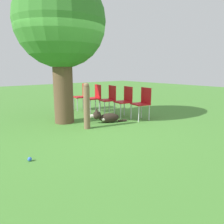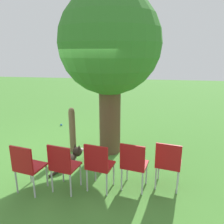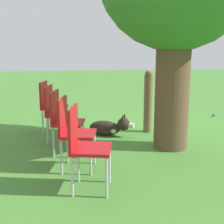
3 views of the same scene
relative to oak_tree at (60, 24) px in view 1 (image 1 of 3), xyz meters
The scene contains 10 objects.
ground_plane 2.72m from the oak_tree, 85.39° to the right, with size 30.00×30.00×0.00m, color #478433.
oak_tree is the anchor object (origin of this frame).
dog 2.67m from the oak_tree, 41.71° to the right, with size 0.97×0.52×0.41m.
fence_post 2.20m from the oak_tree, 82.06° to the right, with size 0.16×0.16×1.14m.
red_chair_0 3.01m from the oak_tree, 31.22° to the right, with size 0.50×0.51×0.93m.
red_chair_1 2.75m from the oak_tree, 16.93° to the right, with size 0.50×0.51×0.93m.
red_chair_2 2.61m from the oak_tree, ahead, with size 0.50×0.51×0.93m.
red_chair_3 2.63m from the oak_tree, 24.09° to the left, with size 0.50×0.51×0.93m.
red_chair_4 2.78m from the oak_tree, 42.72° to the left, with size 0.50×0.51×0.93m.
tennis_ball 3.61m from the oak_tree, 130.15° to the right, with size 0.07×0.07×0.07m.
Camera 1 is at (-2.82, -4.45, 1.48)m, focal length 35.00 mm.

